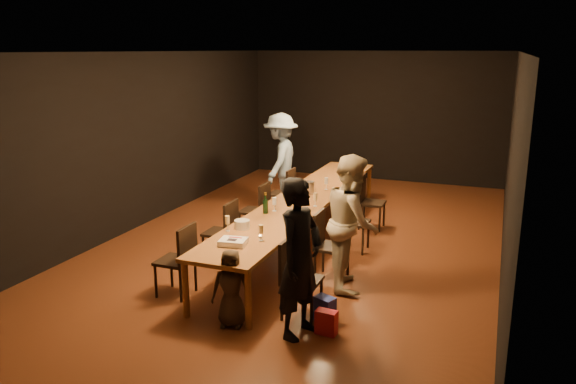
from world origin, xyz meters
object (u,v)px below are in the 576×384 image
(chair_right_0, at_px, (302,279))
(birthday_cake, at_px, (233,242))
(plate_stack, at_px, (242,224))
(table, at_px, (303,201))
(child, at_px, (231,288))
(chair_left_1, at_px, (220,232))
(ice_bucket, at_px, (309,187))
(chair_right_2, at_px, (355,221))
(champagne_bottle, at_px, (265,203))
(chair_right_3, at_px, (372,202))
(chair_left_2, at_px, (254,210))
(chair_left_0, at_px, (175,260))
(chair_right_1, at_px, (332,246))
(woman_tan, at_px, (352,222))
(chair_left_3, at_px, (281,193))
(man_blue, at_px, (281,161))
(woman_birthday, at_px, (300,258))

(chair_right_0, xyz_separation_m, birthday_cake, (-0.90, 0.06, 0.32))
(plate_stack, bearing_deg, table, 82.43)
(child, bearing_deg, chair_left_1, 109.11)
(birthday_cake, distance_m, ice_bucket, 2.69)
(chair_right_2, bearing_deg, child, -13.03)
(plate_stack, height_order, champagne_bottle, champagne_bottle)
(chair_right_3, relative_size, ice_bucket, 4.79)
(ice_bucket, bearing_deg, chair_left_2, -157.29)
(birthday_cake, bearing_deg, chair_left_0, 175.37)
(chair_right_0, distance_m, chair_left_2, 2.94)
(chair_right_1, relative_size, woman_tan, 0.53)
(chair_right_3, relative_size, chair_left_3, 1.00)
(chair_left_2, height_order, ice_bucket, ice_bucket)
(chair_right_2, relative_size, ice_bucket, 4.79)
(table, distance_m, chair_left_3, 1.49)
(chair_left_2, bearing_deg, ice_bucket, -67.29)
(chair_right_0, relative_size, child, 1.03)
(ice_bucket, bearing_deg, man_blue, 125.76)
(chair_left_1, distance_m, birthday_cake, 1.43)
(chair_right_1, relative_size, chair_right_2, 1.00)
(chair_right_0, bearing_deg, chair_right_2, 180.00)
(woman_birthday, bearing_deg, birthday_cake, 79.15)
(woman_tan, bearing_deg, chair_left_3, 19.87)
(ice_bucket, bearing_deg, chair_left_0, -106.85)
(chair_left_3, relative_size, woman_birthday, 0.53)
(chair_right_1, xyz_separation_m, chair_left_1, (-1.70, 0.00, 0.00))
(man_blue, bearing_deg, chair_left_2, 2.92)
(chair_right_0, xyz_separation_m, chair_left_1, (-1.70, 1.20, 0.00))
(man_blue, distance_m, child, 5.01)
(chair_right_1, height_order, child, chair_right_1)
(man_blue, xyz_separation_m, child, (1.33, -4.80, -0.48))
(chair_left_0, distance_m, chair_left_2, 2.40)
(child, bearing_deg, birthday_cake, 101.15)
(chair_right_1, bearing_deg, birthday_cake, -38.29)
(child, distance_m, birthday_cake, 0.68)
(chair_left_1, bearing_deg, birthday_cake, -145.13)
(chair_left_3, height_order, champagne_bottle, champagne_bottle)
(chair_left_1, distance_m, chair_left_3, 2.40)
(chair_right_2, bearing_deg, chair_right_0, -0.00)
(chair_right_0, bearing_deg, chair_left_1, -125.22)
(chair_right_2, relative_size, birthday_cake, 2.64)
(chair_right_2, height_order, champagne_bottle, champagne_bottle)
(chair_left_1, height_order, man_blue, man_blue)
(chair_right_1, distance_m, woman_birthday, 1.65)
(table, bearing_deg, chair_left_3, 125.31)
(woman_tan, bearing_deg, chair_right_2, -5.73)
(woman_tan, bearing_deg, plate_stack, 87.43)
(chair_right_0, bearing_deg, chair_right_1, 180.00)
(table, relative_size, man_blue, 3.24)
(woman_tan, xyz_separation_m, child, (-0.97, -1.54, -0.43))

